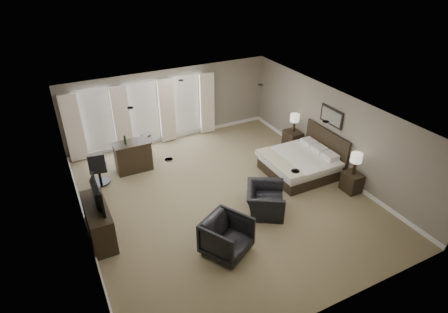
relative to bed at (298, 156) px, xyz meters
name	(u,v)px	position (x,y,z in m)	size (l,w,h in m)	color
room	(224,158)	(-2.58, -0.09, 0.65)	(7.60, 8.60, 2.64)	#776A4B
window_bay	(145,114)	(-3.58, 4.02, 0.56)	(5.25, 0.20, 2.30)	silver
bed	(298,156)	(0.00, 0.00, 0.00)	(2.03, 1.94, 1.29)	silver
nightstand_near	(351,182)	(0.89, -1.45, -0.36)	(0.44, 0.53, 0.58)	black
nightstand_far	(293,140)	(0.89, 1.45, -0.32)	(0.49, 0.60, 0.66)	black
lamp_near	(355,164)	(0.89, -1.45, 0.27)	(0.32, 0.32, 0.67)	beige
lamp_far	(294,123)	(0.89, 1.45, 0.34)	(0.31, 0.31, 0.65)	beige
wall_art	(331,117)	(1.12, 0.00, 1.10)	(0.04, 0.96, 0.56)	slate
dresser	(99,222)	(-6.03, -0.17, -0.18)	(0.52, 1.61, 0.94)	black
tv	(95,204)	(-6.03, -0.17, 0.36)	(1.12, 0.64, 0.15)	black
armchair_near	(265,196)	(-1.88, -1.13, -0.15)	(1.13, 0.74, 0.99)	black
armchair_far	(227,235)	(-3.50, -2.04, -0.14)	(0.98, 0.92, 1.01)	black
bar_counter	(133,156)	(-4.45, 2.55, -0.15)	(1.13, 0.59, 0.99)	black
bar_stool_left	(136,149)	(-4.18, 3.24, -0.29)	(0.34, 0.34, 0.72)	black
bar_stool_right	(147,144)	(-3.77, 3.41, -0.27)	(0.35, 0.35, 0.75)	black
desk_chair	(98,167)	(-5.58, 2.28, -0.10)	(0.55, 0.55, 1.09)	black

